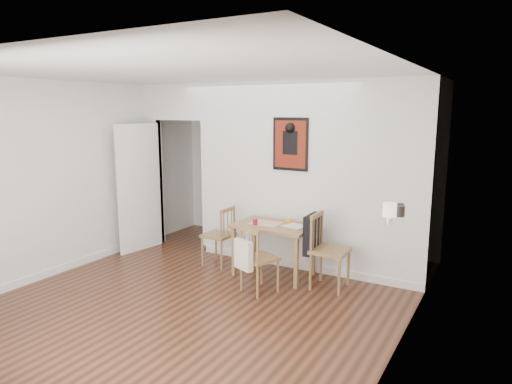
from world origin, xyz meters
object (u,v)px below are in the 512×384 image
Objects in this scene: dining_table at (274,231)px; mantel_lamp at (390,211)px; chair_right at (329,250)px; ceramic_jar_a at (400,211)px; chair_left at (218,236)px; chair_front at (259,259)px; bookshelf at (229,180)px; notebook at (295,226)px; orange_fruit at (289,221)px; fireplace at (400,270)px; red_glass at (255,222)px; ceramic_jar_b at (400,208)px.

dining_table is 2.14m from mantel_lamp.
chair_right is 1.34m from ceramic_jar_a.
chair_left reaches higher than chair_front.
notebook is at bearing -35.89° from bookshelf.
notebook is at bearing 169.16° from chair_right.
dining_table is 0.31m from notebook.
bookshelf reaches higher than chair_front.
orange_fruit is at bearing 153.73° from ceramic_jar_a.
fireplace is at bearing -3.67° from chair_front.
fireplace reaches higher than chair_front.
bookshelf is (-1.65, 1.44, 0.37)m from dining_table.
chair_right is (0.80, -0.06, -0.13)m from dining_table.
fireplace is 15.70× the size of orange_fruit.
ceramic_jar_a reaches higher than chair_right.
red_glass is at bearing 165.07° from ceramic_jar_a.
ceramic_jar_a is (1.47, -0.70, 0.50)m from notebook.
red_glass is at bearing -47.66° from bookshelf.
dining_table is at bearing -41.25° from bookshelf.
chair_front is (0.11, -0.60, -0.20)m from dining_table.
chair_right is 2.91m from bookshelf.
bookshelf is at bearing 132.34° from red_glass.
red_glass is 0.73× the size of ceramic_jar_a.
chair_left is 1.22m from notebook.
fireplace is at bearing -14.43° from chair_left.
orange_fruit is at bearing 163.11° from chair_right.
ceramic_jar_a is (1.66, -0.06, 0.79)m from chair_front.
orange_fruit is at bearing -35.99° from bookshelf.
chair_left is 0.90× the size of chair_right.
fireplace is at bearing -27.03° from orange_fruit.
chair_front is 0.65m from red_glass.
notebook is at bearing 2.45° from chair_left.
dining_table is 0.28m from red_glass.
fireplace reaches higher than chair_right.
bookshelf is 4.09m from fireplace.
ceramic_jar_b is at bearing -9.77° from chair_left.
orange_fruit is 1.86m from ceramic_jar_a.
mantel_lamp is at bearing -36.21° from orange_fruit.
chair_left reaches higher than dining_table.
chair_right is at bearing -16.89° from orange_fruit.
mantel_lamp is at bearing -87.49° from ceramic_jar_b.
red_glass is at bearing -161.54° from notebook.
notebook is 1.89m from mantel_lamp.
chair_front is at bearing -106.55° from notebook.
chair_right is 0.48× the size of bookshelf.
dining_table is 0.64m from chair_front.
red_glass is (1.43, -1.57, -0.25)m from bookshelf.
chair_right is 3.31× the size of notebook.
red_glass is 2.10m from ceramic_jar_a.
ceramic_jar_b reaches higher than orange_fruit.
orange_fruit is 0.72× the size of ceramic_jar_a.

